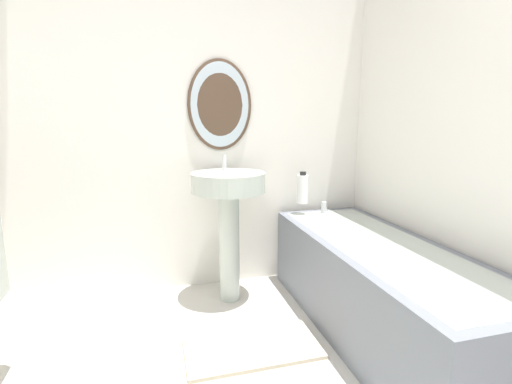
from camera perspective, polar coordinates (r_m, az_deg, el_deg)
The scene contains 6 objects.
wall_back at distance 2.49m, azimuth -12.91°, elevation 13.49°, with size 2.66×0.29×2.40m.
wall_right at distance 2.00m, azimuth 33.13°, elevation 11.11°, with size 0.06×2.35×2.40m.
pedestal_sink at distance 2.29m, azimuth -4.23°, elevation -1.76°, with size 0.45×0.45×0.92m.
bathtub at distance 2.14m, azimuth 18.56°, elevation -13.70°, with size 0.61×1.62×0.58m.
shampoo_bottle at distance 2.55m, azimuth 7.18°, elevation 0.53°, with size 0.08×0.08×0.22m.
bath_mat at distance 2.02m, azimuth -0.57°, elevation -22.91°, with size 0.67×0.33×0.02m.
Camera 1 is at (-0.18, -0.23, 1.14)m, focal length 26.00 mm.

